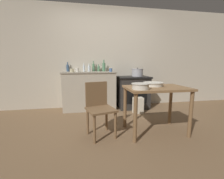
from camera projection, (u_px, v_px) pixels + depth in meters
ground_plane at (118, 129)px, 2.58m from camera, size 14.00×14.00×0.00m
wall_back at (105, 58)px, 3.91m from camera, size 8.00×0.07×2.55m
counter_cabinet at (90, 91)px, 3.70m from camera, size 1.28×0.52×0.94m
stove at (133, 92)px, 3.87m from camera, size 0.79×0.60×0.81m
work_table at (156, 95)px, 2.40m from camera, size 0.97×0.64×0.76m
chair at (99, 107)px, 2.33m from camera, size 0.49×0.49×0.84m
flour_sack at (138, 105)px, 3.44m from camera, size 0.23×0.16×0.36m
stock_pot at (137, 72)px, 3.83m from camera, size 0.30×0.30×0.22m
mixing_bowl_large at (153, 84)px, 2.47m from camera, size 0.33×0.33×0.06m
mixing_bowl_small at (140, 86)px, 2.16m from camera, size 0.26×0.26×0.09m
bottle_far_left at (68, 68)px, 3.68m from camera, size 0.07×0.07×0.23m
bottle_left at (89, 68)px, 3.68m from camera, size 0.07×0.07×0.19m
bottle_mid_left at (99, 69)px, 3.81m from camera, size 0.06×0.06×0.17m
bottle_center_left at (93, 67)px, 3.79m from camera, size 0.06×0.06×0.26m
bottle_center at (84, 68)px, 3.66m from camera, size 0.06×0.06×0.21m
bottle_center_right at (104, 67)px, 3.78m from camera, size 0.08×0.08×0.29m
cup_mid_right at (111, 70)px, 3.54m from camera, size 0.08×0.08×0.08m
cup_right at (72, 70)px, 3.41m from camera, size 0.09×0.09×0.08m
cup_far_right at (77, 70)px, 3.42m from camera, size 0.08×0.08×0.09m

